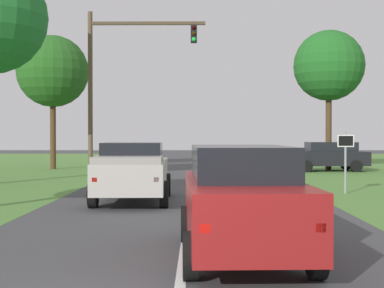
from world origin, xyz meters
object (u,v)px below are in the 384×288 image
object	(u,v)px
red_suv_near	(241,199)
extra_tree_1	(53,72)
pickup_truck_lead	(133,171)
oak_tree_right	(329,66)
crossing_suv_far	(328,156)
keep_moving_sign	(346,154)
traffic_light	(117,71)

from	to	relation	value
red_suv_near	extra_tree_1	world-z (taller)	extra_tree_1
pickup_truck_lead	oak_tree_right	bearing A→B (deg)	58.47
crossing_suv_far	extra_tree_1	distance (m)	17.63
keep_moving_sign	oak_tree_right	xyz separation A→B (m)	(2.65, 13.81, 4.88)
traffic_light	oak_tree_right	size ratio (longest dim) A/B	0.99
keep_moving_sign	pickup_truck_lead	bearing A→B (deg)	-160.62
pickup_truck_lead	crossing_suv_far	bearing A→B (deg)	57.40
pickup_truck_lead	extra_tree_1	xyz separation A→B (m)	(-6.98, 17.15, 5.11)
oak_tree_right	extra_tree_1	size ratio (longest dim) A/B	1.02
oak_tree_right	crossing_suv_far	xyz separation A→B (m)	(-0.30, -1.14, -5.43)
extra_tree_1	red_suv_near	bearing A→B (deg)	-68.68
pickup_truck_lead	extra_tree_1	size ratio (longest dim) A/B	0.60
red_suv_near	traffic_light	distance (m)	20.01
crossing_suv_far	oak_tree_right	bearing A→B (deg)	75.14
extra_tree_1	oak_tree_right	bearing A→B (deg)	-2.48
traffic_light	keep_moving_sign	distance (m)	13.26
pickup_truck_lead	extra_tree_1	distance (m)	19.21
pickup_truck_lead	crossing_suv_far	world-z (taller)	pickup_truck_lead
pickup_truck_lead	keep_moving_sign	distance (m)	7.88
red_suv_near	oak_tree_right	xyz separation A→B (m)	(7.27, 24.33, 5.32)
pickup_truck_lead	keep_moving_sign	xyz separation A→B (m)	(7.42, 2.61, 0.48)
pickup_truck_lead	traffic_light	xyz separation A→B (m)	(-2.06, 10.99, 4.44)
red_suv_near	crossing_suv_far	size ratio (longest dim) A/B	1.02
red_suv_near	extra_tree_1	size ratio (longest dim) A/B	0.57
traffic_light	keep_moving_sign	xyz separation A→B (m)	(9.47, -8.38, -3.97)
oak_tree_right	extra_tree_1	distance (m)	17.07
traffic_light	extra_tree_1	world-z (taller)	traffic_light
oak_tree_right	extra_tree_1	bearing A→B (deg)	177.52
traffic_light	crossing_suv_far	distance (m)	13.36
pickup_truck_lead	crossing_suv_far	size ratio (longest dim) A/B	1.07
oak_tree_right	extra_tree_1	world-z (taller)	oak_tree_right
red_suv_near	pickup_truck_lead	size ratio (longest dim) A/B	0.95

